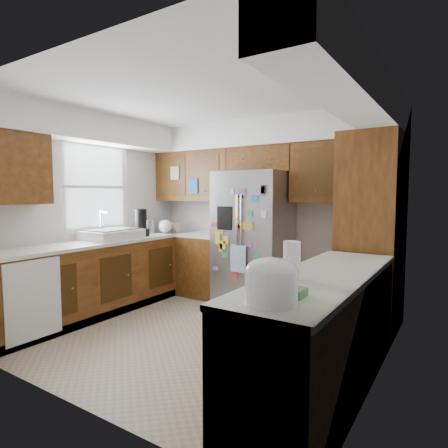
% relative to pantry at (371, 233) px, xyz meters
% --- Properties ---
extents(floor, '(3.60, 3.60, 0.00)m').
position_rel_pantry_xyz_m(floor, '(-1.50, -1.15, -1.07)').
color(floor, tan).
rests_on(floor, ground).
extents(room_shell, '(3.64, 3.24, 2.52)m').
position_rel_pantry_xyz_m(room_shell, '(-1.61, -0.79, 0.75)').
color(room_shell, beige).
rests_on(room_shell, ground).
extents(left_counter_run, '(1.36, 3.20, 0.92)m').
position_rel_pantry_xyz_m(left_counter_run, '(-2.86, -1.12, -0.65)').
color(left_counter_run, '#401C0C').
rests_on(left_counter_run, ground).
extents(right_counter_run, '(0.63, 2.25, 0.92)m').
position_rel_pantry_xyz_m(right_counter_run, '(0.00, -1.62, -0.65)').
color(right_counter_run, '#401C0C').
rests_on(right_counter_run, ground).
extents(pantry, '(0.60, 0.90, 2.15)m').
position_rel_pantry_xyz_m(pantry, '(0.00, 0.00, 0.00)').
color(pantry, '#401C0C').
rests_on(pantry, ground).
extents(fridge, '(0.90, 0.79, 1.80)m').
position_rel_pantry_xyz_m(fridge, '(-1.50, 0.05, -0.17)').
color(fridge, '#9D9CA1').
rests_on(fridge, ground).
extents(bridge_cabinet, '(0.96, 0.34, 0.35)m').
position_rel_pantry_xyz_m(bridge_cabinet, '(-1.50, 0.28, 0.90)').
color(bridge_cabinet, '#401C0C').
rests_on(bridge_cabinet, fridge).
extents(fridge_top_items, '(0.69, 0.32, 0.29)m').
position_rel_pantry_xyz_m(fridge_top_items, '(-1.70, 0.28, 1.20)').
color(fridge_top_items, blue).
rests_on(fridge_top_items, bridge_cabinet).
extents(sink_assembly, '(0.52, 0.70, 0.37)m').
position_rel_pantry_xyz_m(sink_assembly, '(-3.00, -1.05, -0.09)').
color(sink_assembly, white).
rests_on(sink_assembly, left_counter_run).
extents(left_counter_clutter, '(0.34, 0.88, 0.38)m').
position_rel_pantry_xyz_m(left_counter_clutter, '(-2.95, -0.32, -0.02)').
color(left_counter_clutter, black).
rests_on(left_counter_clutter, left_counter_run).
extents(rice_cooker, '(0.30, 0.28, 0.25)m').
position_rel_pantry_xyz_m(rice_cooker, '(-0.00, -2.53, -0.02)').
color(rice_cooker, white).
rests_on(rice_cooker, right_counter_run).
extents(paper_towel, '(0.12, 0.12, 0.27)m').
position_rel_pantry_xyz_m(paper_towel, '(-0.13, -1.93, -0.02)').
color(paper_towel, white).
rests_on(paper_towel, right_counter_run).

